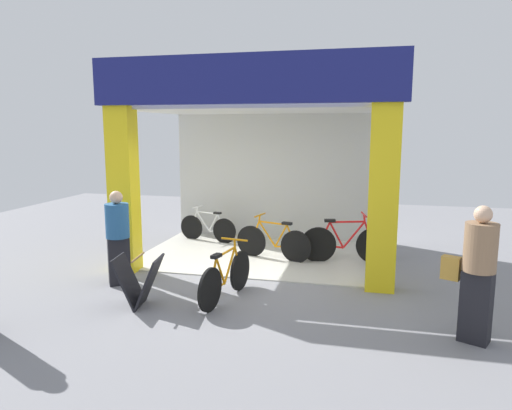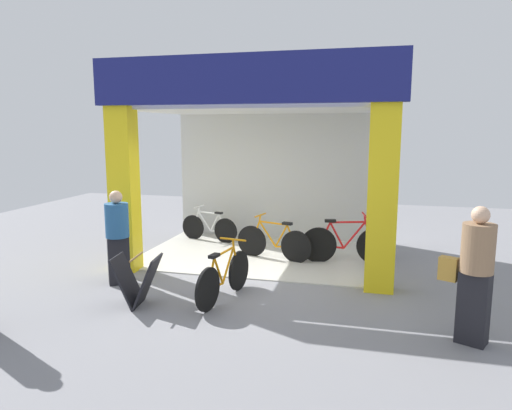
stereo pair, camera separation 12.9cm
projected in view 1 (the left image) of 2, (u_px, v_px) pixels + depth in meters
ground_plane at (245, 279)px, 7.98m from camera, size 17.69×17.69×0.00m
shop_facade at (265, 159)px, 9.14m from camera, size 5.05×3.45×3.67m
bicycle_inside_0 at (208, 228)px, 10.60m from camera, size 1.40×0.43×0.79m
bicycle_inside_1 at (273, 242)px, 9.12m from camera, size 1.55×0.50×0.87m
bicycle_inside_2 at (346, 243)px, 8.91m from camera, size 1.71×0.48×0.95m
bicycle_parked_0 at (226, 277)px, 6.96m from camera, size 0.43×1.57×0.88m
sandwich_board_sign at (139, 281)px, 6.72m from camera, size 0.70×0.58×0.74m
pedestrian_0 at (118, 236)px, 7.62m from camera, size 0.52×0.52×1.54m
pedestrian_2 at (477, 272)px, 5.53m from camera, size 0.65×0.49×1.65m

